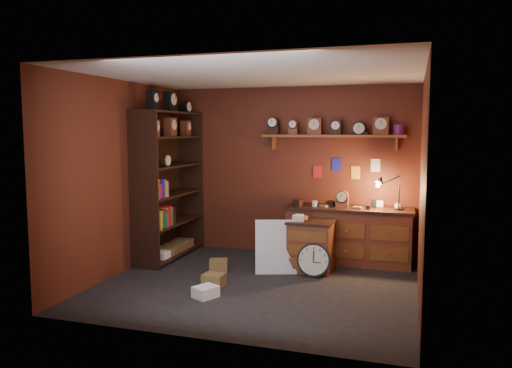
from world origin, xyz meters
The scene contains 11 objects.
floor centered at (0.00, 0.00, 0.00)m, with size 4.00×4.00×0.00m, color black.
room_shell centered at (0.04, 0.11, 1.72)m, with size 4.02×3.62×2.71m.
shelving_unit centered at (-1.79, 0.98, 1.25)m, with size 0.47×1.60×2.58m.
workbench centered at (1.00, 1.47, 0.47)m, with size 1.90×0.66×1.36m.
low_cabinet centered at (0.53, 0.85, 0.39)m, with size 0.65×0.55×0.81m.
big_round_clock centered at (0.63, 0.58, 0.23)m, with size 0.47×0.16×0.47m.
white_panel centered at (0.09, 0.59, 0.00)m, with size 0.58×0.03×0.78m, color silver.
mini_fridge centered at (0.35, 1.39, 0.28)m, with size 0.71×0.74×0.56m.
floor_box_a centered at (-0.52, -0.24, 0.08)m, with size 0.26×0.22×0.16m, color olive.
floor_box_b centered at (-0.45, -0.67, 0.07)m, with size 0.23×0.27×0.14m, color white.
floor_box_c centered at (-0.69, 0.36, 0.09)m, with size 0.25×0.21×0.19m, color olive.
Camera 1 is at (1.89, -6.05, 2.00)m, focal length 35.00 mm.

